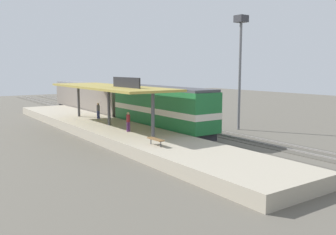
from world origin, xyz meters
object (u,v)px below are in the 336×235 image
object	(u,v)px
passenger_carriage_single	(90,98)
freight_car	(143,102)
person_waiting	(128,121)
light_mast	(240,48)
locomotive	(161,109)
person_walking	(98,110)
platform_bench	(156,139)

from	to	relation	value
passenger_carriage_single	freight_car	bearing A→B (deg)	-55.14
passenger_carriage_single	person_waiting	distance (m)	20.63
light_mast	locomotive	bearing A→B (deg)	159.47
light_mast	person_walking	world-z (taller)	light_mast
person_walking	person_waiting	bearing A→B (deg)	-97.99
locomotive	passenger_carriage_single	xyz separation A→B (m)	(0.00, 18.00, -0.10)
light_mast	person_walking	distance (m)	16.58
passenger_carriage_single	person_walking	xyz separation A→B (m)	(-3.49, -10.68, -0.46)
person_waiting	locomotive	bearing A→B (deg)	23.23
person_walking	passenger_carriage_single	bearing A→B (deg)	71.93
passenger_carriage_single	person_walking	bearing A→B (deg)	-108.07
passenger_carriage_single	platform_bench	bearing A→B (deg)	-102.82
platform_bench	person_walking	world-z (taller)	person_walking
locomotive	person_walking	size ratio (longest dim) A/B	8.44
passenger_carriage_single	person_waiting	world-z (taller)	passenger_carriage_single
freight_car	platform_bench	bearing A→B (deg)	-118.20
platform_bench	locomotive	world-z (taller)	locomotive
platform_bench	locomotive	xyz separation A→B (m)	(6.00, 8.38, 1.07)
platform_bench	freight_car	xyz separation A→B (m)	(10.60, 19.77, 0.63)
passenger_carriage_single	person_waiting	xyz separation A→B (m)	(-4.80, -20.06, -0.46)
locomotive	freight_car	distance (m)	12.30
freight_car	passenger_carriage_single	bearing A→B (deg)	124.86
passenger_carriage_single	freight_car	distance (m)	8.06
freight_car	light_mast	xyz separation A→B (m)	(3.20, -14.32, 6.43)
locomotive	platform_bench	bearing A→B (deg)	-125.61
platform_bench	person_walking	bearing A→B (deg)	80.90
person_waiting	person_walking	distance (m)	9.47
locomotive	freight_car	world-z (taller)	locomotive
platform_bench	passenger_carriage_single	xyz separation A→B (m)	(6.00, 26.38, 0.97)
freight_car	person_waiting	world-z (taller)	freight_car
passenger_carriage_single	freight_car	size ratio (longest dim) A/B	1.67
passenger_carriage_single	locomotive	bearing A→B (deg)	-90.00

